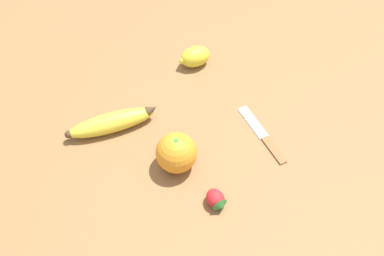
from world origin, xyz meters
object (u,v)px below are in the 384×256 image
at_px(lemon, 195,57).
at_px(banana, 112,122).
at_px(orange, 176,153).
at_px(strawberry, 216,200).
at_px(paring_knife, 263,136).

bearing_deg(lemon, banana, 153.72).
bearing_deg(banana, orange, -53.72).
relative_size(strawberry, lemon, 0.63).
distance_m(lemon, paring_knife, 0.26).
distance_m(orange, paring_knife, 0.20).
relative_size(banana, orange, 2.19).
height_order(orange, strawberry, orange).
height_order(banana, orange, orange).
height_order(strawberry, lemon, lemon).
xyz_separation_m(lemon, paring_knife, (-0.17, -0.20, -0.02)).
distance_m(banana, strawberry, 0.28).
bearing_deg(orange, strawberry, -124.46).
xyz_separation_m(strawberry, lemon, (0.36, 0.14, 0.01)).
relative_size(banana, strawberry, 3.29).
bearing_deg(lemon, orange, -172.03).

